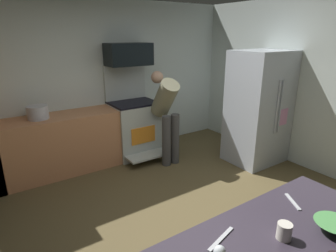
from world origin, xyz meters
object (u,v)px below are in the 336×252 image
(person_cook, at_px, (166,111))
(mixing_bowl_prep, at_px, (334,227))
(mug_coffee, at_px, (284,231))
(oven_range, at_px, (134,126))
(stock_pot, at_px, (38,112))
(refrigerator, at_px, (258,108))
(microwave, at_px, (129,54))

(person_cook, bearing_deg, mixing_bowl_prep, -104.22)
(mug_coffee, bearing_deg, oven_range, 77.28)
(person_cook, bearing_deg, stock_pot, 162.19)
(oven_range, distance_m, person_cook, 0.74)
(refrigerator, xyz_separation_m, person_cook, (-1.27, 0.79, -0.03))
(microwave, xyz_separation_m, mixing_bowl_prep, (-0.46, -3.68, -0.80))
(stock_pot, bearing_deg, refrigerator, -24.00)
(person_cook, distance_m, mixing_bowl_prep, 3.11)
(oven_range, distance_m, refrigerator, 2.12)
(mug_coffee, distance_m, stock_pot, 3.54)
(microwave, height_order, stock_pot, microwave)
(oven_range, bearing_deg, mixing_bowl_prep, -97.38)
(oven_range, xyz_separation_m, mug_coffee, (-0.78, -3.45, 0.44))
(refrigerator, bearing_deg, oven_range, 139.18)
(microwave, xyz_separation_m, person_cook, (0.30, -0.66, -0.86))
(refrigerator, relative_size, stock_pot, 6.28)
(microwave, bearing_deg, refrigerator, -42.67)
(microwave, distance_m, person_cook, 1.12)
(oven_range, bearing_deg, stock_pot, 179.58)
(refrigerator, bearing_deg, mug_coffee, -138.33)
(refrigerator, relative_size, mixing_bowl_prep, 7.53)
(person_cook, xyz_separation_m, mug_coffee, (-1.08, -2.88, 0.08))
(mug_coffee, bearing_deg, mixing_bowl_prep, -22.92)
(stock_pot, bearing_deg, person_cook, -17.81)
(person_cook, relative_size, mixing_bowl_prep, 6.14)
(microwave, xyz_separation_m, refrigerator, (1.57, -1.45, -0.82))
(mixing_bowl_prep, bearing_deg, mug_coffee, 157.08)
(oven_range, bearing_deg, mug_coffee, -102.72)
(refrigerator, height_order, stock_pot, refrigerator)
(oven_range, relative_size, microwave, 2.10)
(oven_range, height_order, stock_pot, oven_range)
(microwave, relative_size, stock_pot, 2.56)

